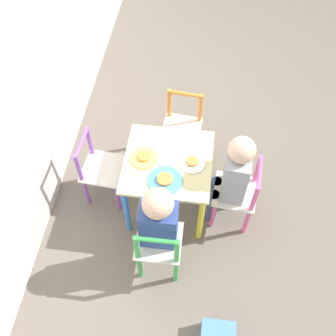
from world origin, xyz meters
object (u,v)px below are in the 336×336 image
chair_pink (238,194)px  plate_back (144,158)px  child_left (160,221)px  plate_front (192,162)px  chair_purple (101,170)px  chair_orange (182,129)px  plate_left (165,180)px  chair_green (159,246)px  kids_table (168,169)px  child_front (232,175)px

chair_pink → plate_back: size_ratio=3.26×
child_left → plate_front: bearing=-110.5°
chair_purple → chair_orange: 0.63m
plate_left → plate_front: (0.14, -0.14, 0.00)m
chair_green → chair_purple: same height
plate_left → plate_back: bearing=45.0°
kids_table → plate_front: size_ratio=3.26×
chair_green → child_front: child_front is taller
chair_pink → child_front: size_ratio=0.69×
chair_orange → plate_left: size_ratio=2.69×
child_left → child_front: child_front is taller
chair_purple → chair_orange: bearing=-45.5°
child_left → child_front: size_ratio=0.98×
chair_pink → chair_purple: 0.88m
chair_orange → plate_back: 0.53m
chair_orange → kids_table: bearing=-90.0°
chair_green → child_front: (0.41, -0.37, 0.19)m
child_front → plate_back: 0.52m
plate_front → plate_back: size_ratio=0.97×
chair_purple → plate_front: bearing=-89.0°
child_left → plate_left: size_ratio=3.80×
plate_front → chair_orange: bearing=12.9°
chair_pink → chair_orange: size_ratio=1.00×
chair_pink → child_left: child_left is taller
chair_pink → plate_back: 0.63m
child_front → plate_front: child_front is taller
chair_green → child_front: bearing=-133.2°
plate_front → plate_back: bearing=90.0°
chair_green → child_left: 0.20m
child_front → plate_back: size_ratio=4.72×
chair_orange → child_front: size_ratio=0.69×
plate_left → chair_orange: bearing=-4.0°
plate_front → child_front: bearing=-98.3°
child_left → plate_left: child_left is taller
chair_purple → chair_pink: bearing=-90.5°
child_left → chair_orange: bearing=-93.2°
chair_green → plate_back: 0.52m
chair_purple → child_left: bearing=-128.6°
kids_table → child_left: child_left is taller
child_left → plate_back: bearing=-69.7°
kids_table → child_left: (-0.38, -0.00, 0.06)m
kids_table → child_left: bearing=-179.4°
chair_purple → plate_back: chair_purple is taller
chair_purple → child_left: 0.64m
chair_green → plate_front: bearing=-107.8°
kids_table → chair_purple: 0.46m
chair_green → plate_left: (0.30, 0.00, 0.23)m
chair_orange → child_front: child_front is taller
kids_table → chair_pink: bearing=-95.2°
chair_pink → child_left: bearing=-46.8°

